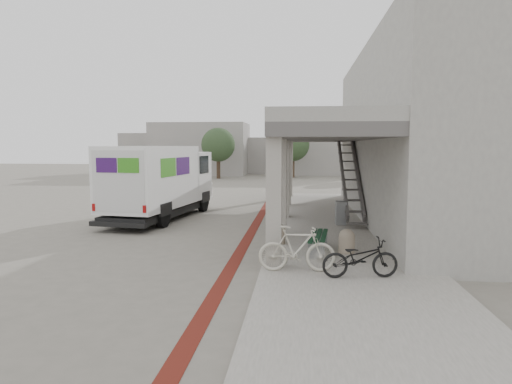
# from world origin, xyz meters

# --- Properties ---
(ground) EXTENTS (120.00, 120.00, 0.00)m
(ground) POSITION_xyz_m (0.00, 0.00, 0.00)
(ground) COLOR #6B665C
(ground) RESTS_ON ground
(bike_lane_stripe) EXTENTS (0.35, 40.00, 0.01)m
(bike_lane_stripe) POSITION_xyz_m (1.00, 2.00, 0.01)
(bike_lane_stripe) COLOR #5D1A12
(bike_lane_stripe) RESTS_ON ground
(sidewalk) EXTENTS (4.40, 28.00, 0.12)m
(sidewalk) POSITION_xyz_m (4.00, 0.00, 0.06)
(sidewalk) COLOR gray
(sidewalk) RESTS_ON ground
(transit_building) EXTENTS (7.60, 17.00, 7.00)m
(transit_building) POSITION_xyz_m (6.83, 4.50, 3.40)
(transit_building) COLOR gray
(transit_building) RESTS_ON ground
(distant_backdrop) EXTENTS (28.00, 10.00, 6.50)m
(distant_backdrop) POSITION_xyz_m (-2.84, 35.89, 2.70)
(distant_backdrop) COLOR gray
(distant_backdrop) RESTS_ON ground
(tree_left) EXTENTS (3.20, 3.20, 4.80)m
(tree_left) POSITION_xyz_m (-5.00, 28.00, 3.18)
(tree_left) COLOR #38281C
(tree_left) RESTS_ON ground
(tree_mid) EXTENTS (3.20, 3.20, 4.80)m
(tree_mid) POSITION_xyz_m (2.00, 30.00, 3.18)
(tree_mid) COLOR #38281C
(tree_mid) RESTS_ON ground
(tree_right) EXTENTS (3.20, 3.20, 4.80)m
(tree_right) POSITION_xyz_m (10.00, 29.00, 3.18)
(tree_right) COLOR #38281C
(tree_right) RESTS_ON ground
(fedex_truck) EXTENTS (3.21, 7.49, 3.09)m
(fedex_truck) POSITION_xyz_m (-3.18, 4.16, 1.65)
(fedex_truck) COLOR black
(fedex_truck) RESTS_ON ground
(bench) EXTENTS (0.65, 2.06, 0.48)m
(bench) POSITION_xyz_m (3.27, -1.81, 0.46)
(bench) COLOR gray
(bench) RESTS_ON sidewalk
(bollard_near) EXTENTS (0.45, 0.45, 0.68)m
(bollard_near) POSITION_xyz_m (4.06, -1.91, 0.46)
(bollard_near) COLOR gray
(bollard_near) RESTS_ON sidewalk
(bollard_far) EXTENTS (0.41, 0.41, 0.61)m
(bollard_far) POSITION_xyz_m (2.10, -0.85, 0.43)
(bollard_far) COLOR gray
(bollard_far) RESTS_ON sidewalk
(utility_cabinet) EXTENTS (0.41, 0.54, 0.89)m
(utility_cabinet) POSITION_xyz_m (4.30, 2.81, 0.56)
(utility_cabinet) COLOR gray
(utility_cabinet) RESTS_ON sidewalk
(bicycle_black) EXTENTS (1.81, 0.86, 0.91)m
(bicycle_black) POSITION_xyz_m (4.11, -4.34, 0.58)
(bicycle_black) COLOR black
(bicycle_black) RESTS_ON sidewalk
(bicycle_cream) EXTENTS (1.86, 0.59, 1.11)m
(bicycle_cream) POSITION_xyz_m (2.68, -3.97, 0.67)
(bicycle_cream) COLOR #BDB8A5
(bicycle_cream) RESTS_ON sidewalk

